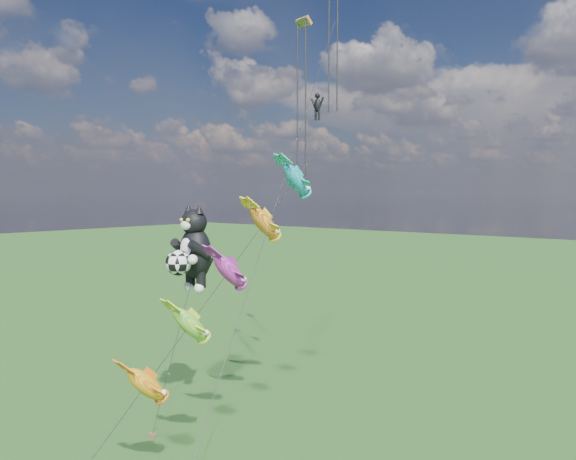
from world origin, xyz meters
The scene contains 4 objects.
ground centered at (0.00, 0.00, 0.00)m, with size 300.00×300.00×0.00m, color #123D0F.
cat_kite_rig centered at (4.50, 7.33, 9.39)m, with size 2.16×3.93×11.80m.
fish_windsock_rig centered at (8.84, 5.80, 8.72)m, with size 1.97×15.90×15.53m.
parafoil_rig centered at (8.41, 13.08, 18.58)m, with size 5.20×16.96×26.32m.
Camera 1 is at (27.39, -12.38, 12.35)m, focal length 35.00 mm.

